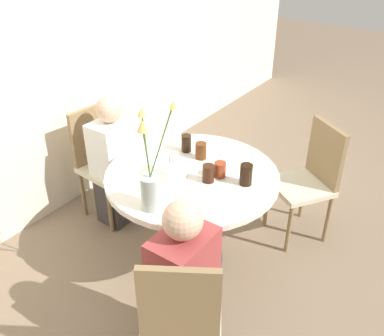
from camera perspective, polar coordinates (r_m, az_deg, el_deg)
ground_plane at (r=3.27m, az=0.00°, el=-11.98°), size 16.00×16.00×0.00m
wall_back at (r=3.48m, az=-18.96°, el=13.91°), size 8.00×0.05×2.60m
dining_table at (r=2.88m, az=0.00°, el=-2.90°), size 1.15×1.15×0.75m
chair_right_flank at (r=3.53m, az=-11.91°, el=1.48°), size 0.43×0.43×0.93m
chair_left_flank at (r=2.23m, az=-1.44°, el=-18.82°), size 0.55×0.55×0.93m
chair_far_back at (r=3.33m, az=15.55°, el=-0.96°), size 0.56×0.56×0.93m
birthday_cake at (r=2.77m, az=-2.94°, el=-0.17°), size 0.22×0.22×0.14m
flower_vase at (r=2.40m, az=-5.49°, el=-2.24°), size 0.19×0.23×0.69m
side_plate at (r=3.06m, az=5.08°, el=2.19°), size 0.17×0.17×0.01m
drink_glass_0 at (r=2.76m, az=3.75°, el=-0.22°), size 0.08×0.08×0.10m
drink_glass_1 at (r=2.70m, az=2.20°, el=-0.72°), size 0.08×0.08×0.11m
drink_glass_2 at (r=3.04m, az=-0.76°, el=3.32°), size 0.07×0.07×0.13m
drink_glass_3 at (r=2.69m, az=7.22°, el=-0.87°), size 0.08×0.08×0.14m
drink_glass_4 at (r=2.95m, az=1.20°, el=2.31°), size 0.08×0.08×0.12m
person_guest at (r=3.43m, az=-10.19°, el=0.39°), size 0.34×0.24×1.09m
person_boy at (r=2.35m, az=-1.12°, el=-16.12°), size 0.34×0.24×1.09m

